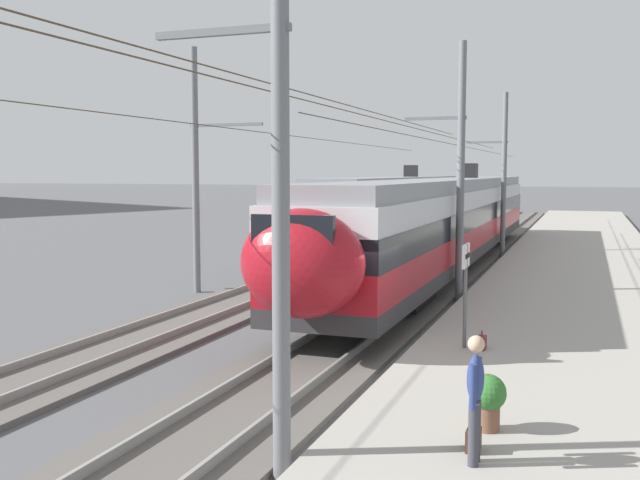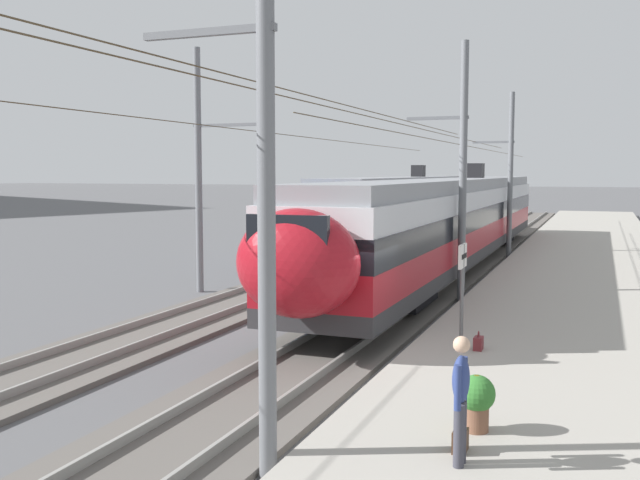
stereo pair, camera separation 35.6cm
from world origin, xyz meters
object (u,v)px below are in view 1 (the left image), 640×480
Objects in this scene: handbag_near_sign at (482,342)px; train_near_platform at (448,218)px; catenary_mast_east at (501,173)px; potted_plant_platform_edge at (487,397)px; catenary_mast_mid at (457,169)px; catenary_mast_far_side at (200,167)px; train_far_track at (393,206)px; platform_sign at (466,272)px; catenary_mast_west at (273,154)px; passenger_walking at (475,393)px; handbag_beside_passenger at (473,440)px.

train_near_platform is at bearing 12.99° from handbag_near_sign.
potted_plant_platform_edge is at bearing -174.08° from catenary_mast_east.
catenary_mast_far_side is at bearing 98.40° from catenary_mast_mid.
train_far_track is 0.57× the size of catenary_mast_far_side.
catenary_mast_west is at bearing 167.67° from platform_sign.
passenger_walking is at bearing -169.30° from catenary_mast_mid.
passenger_walking is 4.12× the size of handbag_near_sign.
catenary_mast_mid is (14.22, 0.00, -0.14)m from catenary_mast_west.
platform_sign is 2.69× the size of potted_plant_platform_edge.
passenger_walking is at bearing -173.20° from handbag_near_sign.
passenger_walking reaches higher than potted_plant_platform_edge.
catenary_mast_mid reaches higher than train_near_platform.
passenger_walking is (-30.09, -8.86, -0.92)m from train_far_track.
handbag_beside_passenger is (-13.23, -2.51, -3.71)m from catenary_mast_mid.
train_far_track is 0.57× the size of catenary_mast_west.
catenary_mast_west is 4.03m from passenger_walking.
catenary_mast_west reaches higher than catenary_mast_far_side.
catenary_mast_far_side reaches higher than platform_sign.
passenger_walking is 3.95× the size of handbag_beside_passenger.
potted_plant_platform_edge is (-24.94, -2.58, -3.22)m from catenary_mast_east.
catenary_mast_far_side is (-8.47, 6.92, 2.05)m from train_near_platform.
catenary_mast_east reaches higher than handbag_near_sign.
potted_plant_platform_edge is at bearing -4.58° from handbag_beside_passenger.
catenary_mast_far_side is 52.94× the size of potted_plant_platform_edge.
catenary_mast_east reaches higher than handbag_beside_passenger.
train_far_track reaches higher than potted_plant_platform_edge.
catenary_mast_east is 52.94× the size of potted_plant_platform_edge.
train_near_platform is at bearing 11.22° from handbag_beside_passenger.
platform_sign is (6.74, -1.47, -2.35)m from catenary_mast_west.
catenary_mast_mid is 107.49× the size of handbag_near_sign.
catenary_mast_far_side reaches higher than train_near_platform.
catenary_mast_east is at bearing -121.46° from train_far_track.
handbag_near_sign is at bearing -161.23° from train_far_track.
catenary_mast_west reaches higher than potted_plant_platform_edge.
train_near_platform reaches higher than handbag_near_sign.
train_near_platform reaches higher than potted_plant_platform_edge.
train_far_track is 31.38m from passenger_walking.
train_near_platform is 41.52× the size of potted_plant_platform_edge.
catenary_mast_west is (-21.44, -1.55, 2.13)m from train_near_platform.
catenary_mast_west is 1.00× the size of catenary_mast_mid.
catenary_mast_west is at bearing -168.42° from train_far_track.
catenary_mast_mid is 52.94× the size of potted_plant_platform_edge.
catenary_mast_east is 1.00× the size of catenary_mast_far_side.
handbag_beside_passenger is at bearing -174.43° from catenary_mast_east.
catenary_mast_east is at bearing 5.63° from passenger_walking.
train_far_track is 59.03× the size of handbag_beside_passenger.
catenary_mast_mid is at bearing -159.08° from train_far_track.
catenary_mast_mid is at bearing 11.79° from potted_plant_platform_edge.
catenary_mast_far_side is at bearing 41.65° from passenger_walking.
train_near_platform is 15.41× the size of platform_sign.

